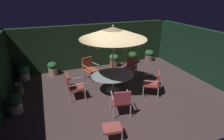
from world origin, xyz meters
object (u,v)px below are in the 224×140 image
Objects in this scene: potted_plant_back_center at (149,55)px; potted_plant_right_near at (114,60)px; patio_dining_table at (113,77)px; patio_chair_south at (89,67)px; patio_chair_east at (154,81)px; patio_chair_northeast at (121,100)px; ottoman_footrest at (112,128)px; potted_plant_left_far at (53,68)px; patio_umbrella at (113,33)px; potted_plant_right_far at (14,103)px; potted_plant_front_corner at (18,88)px; patio_chair_north at (73,85)px; potted_plant_back_left at (133,57)px; patio_chair_southeast at (130,67)px; potted_plant_left_near at (24,73)px.

potted_plant_right_near is at bearing -177.17° from potted_plant_back_center.
patio_dining_table is 1.62m from patio_chair_south.
patio_chair_northeast is at bearing -156.12° from patio_chair_east.
potted_plant_left_far is (-1.16, 5.00, 0.01)m from ottoman_footrest.
patio_umbrella is 3.37m from potted_plant_right_near.
patio_umbrella is at bearing 68.07° from ottoman_footrest.
patio_chair_east reaches higher than ottoman_footrest.
potted_plant_right_far is (-4.98, 0.65, -0.21)m from patio_chair_east.
patio_dining_table is 2.96× the size of potted_plant_front_corner.
patio_chair_northeast is at bearing -50.61° from patio_chair_north.
patio_chair_northeast is 1.37× the size of potted_plant_right_near.
potted_plant_back_left reaches higher than ottoman_footrest.
potted_plant_front_corner is at bearing 179.04° from patio_chair_southeast.
patio_chair_northeast is at bearing -122.07° from patio_chair_southeast.
potted_plant_back_left is at bearing 25.49° from potted_plant_right_far.
potted_plant_left_near is (-4.70, 1.46, -0.16)m from patio_chair_southeast.
patio_chair_southeast is 1.54m from potted_plant_right_near.
potted_plant_left_near is at bearing 162.79° from patio_chair_southeast.
patio_chair_north reaches higher than patio_dining_table.
patio_chair_south is 1.53× the size of potted_plant_back_left.
patio_chair_southeast is 1.36× the size of potted_plant_right_far.
patio_chair_southeast is 2.63m from potted_plant_back_center.
patio_chair_east is at bearing -7.44° from potted_plant_right_far.
potted_plant_left_near is 0.98× the size of potted_plant_right_near.
potted_plant_front_corner is (-3.24, 2.63, -0.25)m from patio_chair_northeast.
patio_chair_northeast is 0.96× the size of patio_chair_south.
potted_plant_left_far is at bearing -179.30° from potted_plant_back_center.
patio_chair_northeast is 5.55m from potted_plant_back_center.
potted_plant_front_corner is 0.88× the size of potted_plant_left_far.
ottoman_footrest is at bearing -145.16° from patio_chair_east.
patio_chair_southeast is at bearing 18.78° from patio_chair_north.
potted_plant_right_near is (4.47, 0.05, 0.01)m from potted_plant_left_near.
patio_chair_south is at bearing 55.46° from patio_chair_north.
patio_chair_east reaches higher than potted_plant_back_left.
patio_dining_table is at bearing 149.62° from patio_chair_east.
patio_umbrella is 2.98× the size of patio_chair_southeast.
patio_chair_south is at bearing 110.86° from patio_umbrella.
ottoman_footrest is at bearing -76.89° from potted_plant_left_far.
potted_plant_left_near is at bearing 127.81° from patio_chair_northeast.
patio_dining_table is 1.60m from patio_chair_southeast.
potted_plant_right_far is at bearing -166.83° from patio_chair_southeast.
patio_chair_north is (-1.62, -0.00, -0.05)m from patio_dining_table.
potted_plant_left_near is at bearing -178.58° from potted_plant_back_center.
potted_plant_left_near reaches higher than potted_plant_left_far.
potted_plant_back_left is 0.98× the size of potted_plant_right_far.
patio_dining_table is 3.48m from potted_plant_back_left.
potted_plant_left_near is (-3.44, 2.43, -2.04)m from patio_umbrella.
patio_chair_southeast is (2.88, 0.98, -0.04)m from patio_chair_north.
potted_plant_right_far reaches higher than ottoman_footrest.
potted_plant_left_near is at bearing 86.50° from potted_plant_right_far.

